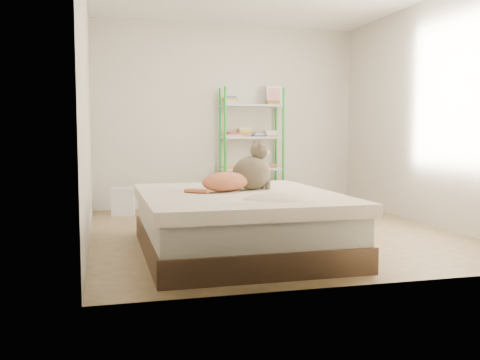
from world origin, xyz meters
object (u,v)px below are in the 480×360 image
object	(u,v)px
grey_cat	(252,165)
orange_cat	(225,179)
bed	(238,222)
cardboard_box	(221,202)
white_bin	(123,201)
shelf_unit	(252,148)

from	to	relation	value
grey_cat	orange_cat	bearing A→B (deg)	104.66
bed	cardboard_box	distance (m)	2.17
cardboard_box	grey_cat	bearing A→B (deg)	-96.76
orange_cat	white_bin	world-z (taller)	orange_cat
orange_cat	white_bin	size ratio (longest dim) A/B	1.56
orange_cat	cardboard_box	bearing A→B (deg)	55.33
bed	shelf_unit	xyz separation A→B (m)	(0.91, 2.74, 0.58)
orange_cat	shelf_unit	size ratio (longest dim) A/B	0.32
grey_cat	shelf_unit	xyz separation A→B (m)	(0.72, 2.54, 0.08)
orange_cat	cardboard_box	distance (m)	2.16
shelf_unit	white_bin	distance (m)	1.95
cardboard_box	white_bin	world-z (taller)	cardboard_box
cardboard_box	white_bin	xyz separation A→B (m)	(-1.24, 0.33, 0.01)
white_bin	bed	bearing A→B (deg)	-69.89
shelf_unit	bed	bearing A→B (deg)	-108.32
bed	grey_cat	world-z (taller)	grey_cat
bed	shelf_unit	size ratio (longest dim) A/B	1.21
grey_cat	cardboard_box	size ratio (longest dim) A/B	0.87
bed	white_bin	bearing A→B (deg)	109.90
orange_cat	cardboard_box	world-z (taller)	orange_cat
shelf_unit	cardboard_box	size ratio (longest dim) A/B	3.37
white_bin	orange_cat	bearing A→B (deg)	-71.18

